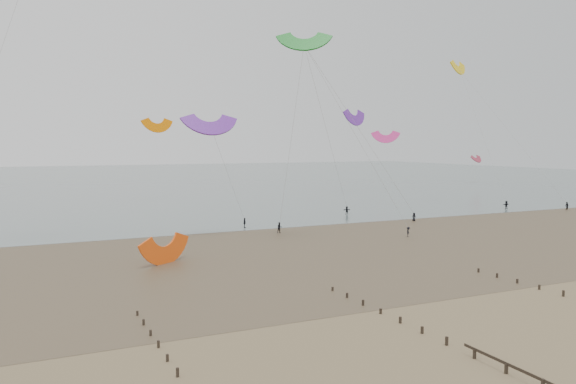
{
  "coord_description": "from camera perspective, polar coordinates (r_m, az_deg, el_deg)",
  "views": [
    {
      "loc": [
        -21.69,
        -33.04,
        13.74
      ],
      "look_at": [
        6.86,
        28.0,
        8.0
      ],
      "focal_mm": 35.0,
      "sensor_mm": 36.0,
      "label": 1
    }
  ],
  "objects": [
    {
      "name": "sea_and_shore",
      "position": [
        71.04,
        -10.3,
        -6.36
      ],
      "size": [
        500.0,
        665.0,
        0.03
      ],
      "color": "#475654",
      "rests_on": "ground"
    },
    {
      "name": "kites_airborne",
      "position": [
        121.76,
        -24.21,
        7.43
      ],
      "size": [
        224.9,
        112.46,
        31.94
      ],
      "color": "#127E1E",
      "rests_on": "ground"
    },
    {
      "name": "kitesurfers",
      "position": [
        104.03,
        10.62,
        -2.34
      ],
      "size": [
        125.59,
        27.99,
        1.78
      ],
      "color": "black",
      "rests_on": "ground"
    },
    {
      "name": "ground",
      "position": [
        41.84,
        8.01,
        -14.35
      ],
      "size": [
        500.0,
        500.0,
        0.0
      ],
      "primitive_type": "plane",
      "color": "brown",
      "rests_on": "ground"
    },
    {
      "name": "grounded_kite",
      "position": [
        66.81,
        -12.3,
        -7.11
      ],
      "size": [
        8.28,
        7.85,
        3.6
      ],
      "primitive_type": null,
      "rotation": [
        1.54,
        0.0,
        0.58
      ],
      "color": "#F8530F",
      "rests_on": "ground"
    }
  ]
}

